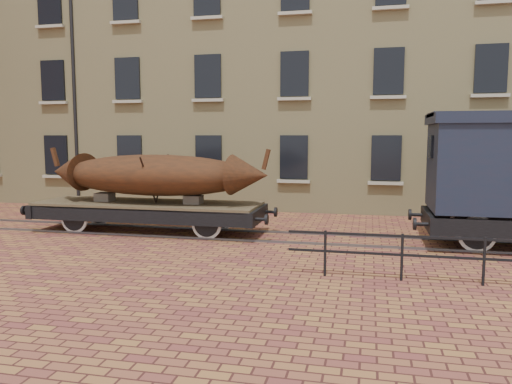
# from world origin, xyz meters

# --- Properties ---
(ground) EXTENTS (90.00, 90.00, 0.00)m
(ground) POSITION_xyz_m (0.00, 0.00, 0.00)
(ground) COLOR brown
(warehouse_cream) EXTENTS (40.00, 10.19, 14.00)m
(warehouse_cream) POSITION_xyz_m (3.00, 9.99, 7.00)
(warehouse_cream) COLOR #D9C784
(warehouse_cream) RESTS_ON ground
(rail_track) EXTENTS (30.00, 1.52, 0.06)m
(rail_track) POSITION_xyz_m (0.00, 0.00, 0.03)
(rail_track) COLOR #59595E
(rail_track) RESTS_ON ground
(flatcar_wagon) EXTENTS (7.99, 2.17, 1.21)m
(flatcar_wagon) POSITION_xyz_m (-2.89, -0.00, 0.75)
(flatcar_wagon) COLOR brown
(flatcar_wagon) RESTS_ON ground
(iron_boat) EXTENTS (7.34, 2.14, 1.72)m
(iron_boat) POSITION_xyz_m (-2.62, 0.00, 1.82)
(iron_boat) COLOR #4A2411
(iron_boat) RESTS_ON flatcar_wagon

